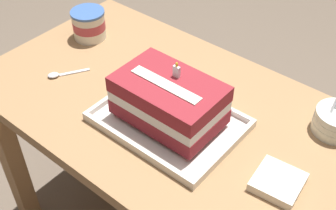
{
  "coord_description": "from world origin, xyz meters",
  "views": [
    {
      "loc": [
        0.58,
        -0.7,
        1.51
      ],
      "look_at": [
        0.03,
        -0.03,
        0.73
      ],
      "focal_mm": 47.14,
      "sensor_mm": 36.0,
      "label": 1
    }
  ],
  "objects": [
    {
      "name": "foil_tray",
      "position": [
        0.05,
        -0.06,
        0.71
      ],
      "size": [
        0.37,
        0.27,
        0.02
      ],
      "color": "silver",
      "rests_on": "dining_table"
    },
    {
      "name": "serving_spoon_near_tray",
      "position": [
        -0.33,
        -0.11,
        0.71
      ],
      "size": [
        0.08,
        0.12,
        0.01
      ],
      "color": "silver",
      "rests_on": "dining_table"
    },
    {
      "name": "napkin_pile",
      "position": [
        0.37,
        -0.06,
        0.72
      ],
      "size": [
        0.12,
        0.12,
        0.02
      ],
      "color": "silver",
      "rests_on": "dining_table"
    },
    {
      "name": "ice_cream_tub",
      "position": [
        -0.41,
        0.1,
        0.75
      ],
      "size": [
        0.11,
        0.11,
        0.1
      ],
      "color": "silver",
      "rests_on": "dining_table"
    },
    {
      "name": "dining_table",
      "position": [
        0.0,
        0.0,
        0.59
      ],
      "size": [
        1.1,
        0.64,
        0.7
      ],
      "color": "#9E754C",
      "rests_on": "ground_plane"
    },
    {
      "name": "birthday_cake",
      "position": [
        0.05,
        -0.06,
        0.78
      ],
      "size": [
        0.27,
        0.17,
        0.16
      ],
      "color": "maroon",
      "rests_on": "foil_tray"
    },
    {
      "name": "bowl_stack",
      "position": [
        0.4,
        0.2,
        0.73
      ],
      "size": [
        0.12,
        0.12,
        0.11
      ],
      "color": "silver",
      "rests_on": "dining_table"
    }
  ]
}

